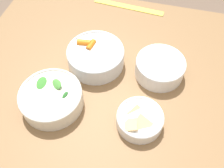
{
  "coord_description": "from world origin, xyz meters",
  "views": [
    {
      "loc": [
        0.05,
        -0.42,
        1.42
      ],
      "look_at": [
        -0.06,
        0.03,
        0.76
      ],
      "focal_mm": 40.0,
      "sensor_mm": 36.0,
      "label": 1
    }
  ],
  "objects_px": {
    "bowl_beans_hotdog": "(160,68)",
    "bowl_cookies": "(140,119)",
    "bowl_carrots": "(96,56)",
    "ruler": "(129,7)",
    "bowl_greens": "(52,98)"
  },
  "relations": [
    {
      "from": "bowl_greens",
      "to": "bowl_cookies",
      "type": "xyz_separation_m",
      "value": [
        0.28,
        -0.0,
        -0.01
      ]
    },
    {
      "from": "bowl_beans_hotdog",
      "to": "ruler",
      "type": "height_order",
      "value": "bowl_beans_hotdog"
    },
    {
      "from": "bowl_carrots",
      "to": "bowl_beans_hotdog",
      "type": "xyz_separation_m",
      "value": [
        0.23,
        0.01,
        -0.01
      ]
    },
    {
      "from": "bowl_carrots",
      "to": "bowl_beans_hotdog",
      "type": "distance_m",
      "value": 0.23
    },
    {
      "from": "bowl_carrots",
      "to": "ruler",
      "type": "xyz_separation_m",
      "value": [
        0.05,
        0.34,
        -0.04
      ]
    },
    {
      "from": "bowl_cookies",
      "to": "bowl_greens",
      "type": "bearing_deg",
      "value": 179.83
    },
    {
      "from": "bowl_beans_hotdog",
      "to": "bowl_cookies",
      "type": "xyz_separation_m",
      "value": [
        -0.03,
        -0.21,
        -0.0
      ]
    },
    {
      "from": "bowl_carrots",
      "to": "bowl_beans_hotdog",
      "type": "height_order",
      "value": "bowl_carrots"
    },
    {
      "from": "bowl_cookies",
      "to": "ruler",
      "type": "height_order",
      "value": "bowl_cookies"
    },
    {
      "from": "bowl_beans_hotdog",
      "to": "bowl_greens",
      "type": "bearing_deg",
      "value": -146.37
    },
    {
      "from": "ruler",
      "to": "bowl_cookies",
      "type": "bearing_deg",
      "value": -74.49
    },
    {
      "from": "ruler",
      "to": "bowl_greens",
      "type": "bearing_deg",
      "value": -103.95
    },
    {
      "from": "ruler",
      "to": "bowl_carrots",
      "type": "bearing_deg",
      "value": -97.86
    },
    {
      "from": "ruler",
      "to": "bowl_beans_hotdog",
      "type": "bearing_deg",
      "value": -61.52
    },
    {
      "from": "bowl_beans_hotdog",
      "to": "bowl_cookies",
      "type": "relative_size",
      "value": 1.16
    }
  ]
}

